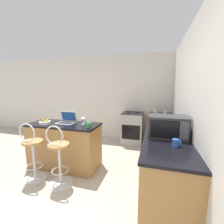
# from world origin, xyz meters

# --- Properties ---
(ground_plane) EXTENTS (20.00, 20.00, 0.00)m
(ground_plane) POSITION_xyz_m (0.00, 0.00, 0.00)
(ground_plane) COLOR #ADA393
(wall_back) EXTENTS (12.00, 0.06, 2.60)m
(wall_back) POSITION_xyz_m (0.00, 2.73, 1.30)
(wall_back) COLOR silver
(wall_back) RESTS_ON ground_plane
(wall_right) EXTENTS (0.06, 12.00, 2.60)m
(wall_right) POSITION_xyz_m (1.96, 0.00, 1.30)
(wall_right) COLOR silver
(wall_right) RESTS_ON ground_plane
(breakfast_bar) EXTENTS (1.44, 0.62, 0.90)m
(breakfast_bar) POSITION_xyz_m (-0.31, 0.67, 0.45)
(breakfast_bar) COLOR #9E703D
(breakfast_bar) RESTS_ON ground_plane
(counter_right) EXTENTS (0.64, 3.23, 0.90)m
(counter_right) POSITION_xyz_m (1.62, 1.10, 0.45)
(counter_right) COLOR #9E703D
(counter_right) RESTS_ON ground_plane
(bar_stool_near) EXTENTS (0.40, 0.40, 1.04)m
(bar_stool_near) POSITION_xyz_m (-0.57, 0.11, 0.49)
(bar_stool_near) COLOR silver
(bar_stool_near) RESTS_ON ground_plane
(bar_stool_far) EXTENTS (0.40, 0.40, 1.04)m
(bar_stool_far) POSITION_xyz_m (-0.04, 0.11, 0.49)
(bar_stool_far) COLOR silver
(bar_stool_far) RESTS_ON ground_plane
(laptop) EXTENTS (0.35, 0.28, 0.23)m
(laptop) POSITION_xyz_m (-0.28, 0.76, 0.96)
(laptop) COLOR silver
(laptop) RESTS_ON breakfast_bar
(microwave) EXTENTS (0.53, 0.39, 0.31)m
(microwave) POSITION_xyz_m (1.63, 0.41, 1.06)
(microwave) COLOR #2D2D30
(microwave) RESTS_ON counter_right
(stove_range) EXTENTS (0.59, 0.61, 0.91)m
(stove_range) POSITION_xyz_m (0.83, 2.38, 0.45)
(stove_range) COLOR #9EA3A8
(stove_range) RESTS_ON ground_plane
(wine_glass_tall) EXTENTS (0.07, 0.07, 0.14)m
(wine_glass_tall) POSITION_xyz_m (0.07, 0.81, 1.00)
(wine_glass_tall) COLOR silver
(wine_glass_tall) RESTS_ON breakfast_bar
(mug_white) EXTENTS (0.10, 0.08, 0.10)m
(mug_white) POSITION_xyz_m (1.70, 2.36, 0.95)
(mug_white) COLOR white
(mug_white) RESTS_ON counter_right
(fruit_bowl) EXTENTS (0.22, 0.22, 0.11)m
(fruit_bowl) POSITION_xyz_m (-0.64, 0.53, 0.94)
(fruit_bowl) COLOR silver
(fruit_bowl) RESTS_ON breakfast_bar
(storage_jar) EXTENTS (0.10, 0.10, 0.20)m
(storage_jar) POSITION_xyz_m (1.46, 2.29, 1.01)
(storage_jar) COLOR silver
(storage_jar) RESTS_ON counter_right
(mug_blue) EXTENTS (0.10, 0.08, 0.09)m
(mug_blue) POSITION_xyz_m (1.71, 0.03, 0.95)
(mug_blue) COLOR #2D51AD
(mug_blue) RESTS_ON counter_right
(wine_glass_short) EXTENTS (0.07, 0.07, 0.15)m
(wine_glass_short) POSITION_xyz_m (0.11, 0.70, 1.01)
(wine_glass_short) COLOR silver
(wine_glass_short) RESTS_ON breakfast_bar
(mug_green) EXTENTS (0.10, 0.08, 0.10)m
(mug_green) POSITION_xyz_m (0.31, 0.52, 0.95)
(mug_green) COLOR #338447
(mug_green) RESTS_ON breakfast_bar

